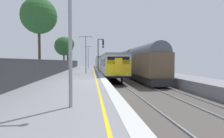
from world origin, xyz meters
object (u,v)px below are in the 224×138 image
Objects in this scene: background_tree_right at (64,47)px; freight_train_adjacent_track at (126,62)px; speed_limit_sign at (98,61)px; commuter_train_at_platform at (103,63)px; platform_lamp_far at (88,55)px; signal_gantry at (100,51)px; background_tree_left at (67,45)px; platform_lamp_near at (70,20)px; platform_lamp_mid at (86,51)px; background_tree_centre at (39,17)px.

freight_train_adjacent_track is at bearing -32.39° from background_tree_right.
commuter_train_at_platform is at bearing 84.97° from speed_limit_sign.
signal_gantry is at bearing -81.50° from platform_lamp_far.
background_tree_left is 1.06× the size of background_tree_right.
background_tree_left is at bearing 145.16° from platform_lamp_far.
speed_limit_sign is at bearing 85.24° from platform_lamp_near.
commuter_train_at_platform is at bearing 85.11° from platform_lamp_near.
platform_lamp_near is 39.72m from background_tree_right.
background_tree_right reaches higher than signal_gantry.
freight_train_adjacent_track is 16.07m from background_tree_right.
commuter_train_at_platform is 22.91m from platform_lamp_mid.
platform_lamp_far is (-3.65, -2.44, 1.90)m from commuter_train_at_platform.
background_tree_right is (-5.59, -0.93, 1.95)m from platform_lamp_far.
background_tree_centre is (0.02, -27.15, 1.07)m from background_tree_left.
background_tree_left is at bearing 107.86° from speed_limit_sign.
platform_lamp_near is (-2.16, -25.76, -0.14)m from signal_gantry.
speed_limit_sign is at bearing 34.26° from background_tree_centre.
commuter_train_at_platform is 42.84m from platform_lamp_near.
speed_limit_sign is at bearing -122.42° from freight_train_adjacent_track.
background_tree_right is at bearing 112.77° from speed_limit_sign.
background_tree_left is at bearing 87.36° from background_tree_right.
background_tree_left is at bearing 102.71° from platform_lamp_mid.
signal_gantry is at bearing -60.18° from background_tree_right.
signal_gantry is 0.99× the size of platform_lamp_near.
background_tree_centre is at bearing 107.69° from platform_lamp_near.
background_tree_right is (-0.24, 22.49, -1.88)m from background_tree_centre.
platform_lamp_far is at bearing -34.84° from background_tree_left.
background_tree_left reaches higher than speed_limit_sign.
commuter_train_at_platform is 7.99× the size of background_tree_right.
platform_lamp_near is (-1.80, -21.67, 1.56)m from speed_limit_sign.
platform_lamp_mid reaches higher than freight_train_adjacent_track.
platform_lamp_far is 0.68× the size of background_tree_left.
platform_lamp_near is 0.74× the size of background_tree_right.
background_tree_centre is 22.57m from background_tree_right.
platform_lamp_near is at bearing -94.79° from signal_gantry.
freight_train_adjacent_track is at bearing -71.20° from commuter_train_at_platform.
background_tree_right is at bearing 147.61° from freight_train_adjacent_track.
platform_lamp_near is 0.70× the size of background_tree_left.
signal_gantry is 14.61m from platform_lamp_far.
background_tree_left reaches higher than background_tree_right.
signal_gantry is 1.03× the size of platform_lamp_far.
freight_train_adjacent_track is 5.14× the size of background_tree_left.
signal_gantry is at bearing 69.11° from platform_lamp_mid.
commuter_train_at_platform is 1.47× the size of freight_train_adjacent_track.
freight_train_adjacent_track is 7.31× the size of platform_lamp_near.
platform_lamp_far is at bearing 90.00° from platform_lamp_mid.
background_tree_right reaches higher than freight_train_adjacent_track.
freight_train_adjacent_track is 12.17m from platform_lamp_far.
freight_train_adjacent_track is 13.30m from platform_lamp_mid.
platform_lamp_near is 0.60× the size of background_tree_centre.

